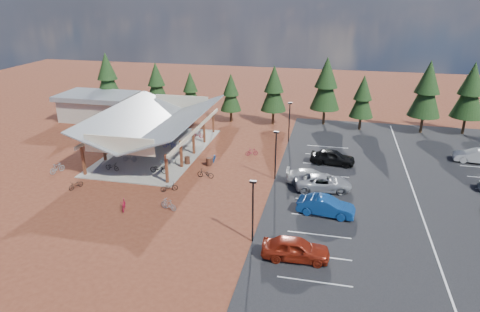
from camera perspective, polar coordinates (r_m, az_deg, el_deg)
ground at (r=43.33m, az=-2.29°, el=-3.54°), size 140.00×140.00×0.00m
asphalt_lot at (r=45.54m, az=21.95°, el=-3.86°), size 27.00×44.00×0.04m
concrete_pad at (r=52.56m, az=-10.91°, el=0.69°), size 10.60×18.60×0.10m
bike_pavilion at (r=51.39m, az=-11.20°, el=4.63°), size 11.65×19.40×4.97m
outbuilding at (r=67.61m, az=-18.38°, el=6.33°), size 11.00×7.00×3.90m
lamp_post_0 at (r=32.26m, az=1.72°, el=-6.81°), size 0.50×0.25×5.14m
lamp_post_1 at (r=43.08m, az=4.78°, el=0.54°), size 0.50×0.25×5.14m
lamp_post_2 at (r=54.40m, az=6.59°, el=4.89°), size 0.50×0.25×5.14m
trash_bin_0 at (r=47.89m, az=-7.05°, el=-0.63°), size 0.60×0.60×0.90m
trash_bin_1 at (r=47.39m, az=-4.19°, el=-0.76°), size 0.60×0.60×0.90m
pine_0 at (r=70.68m, az=-17.28°, el=10.14°), size 4.01×4.01×9.34m
pine_1 at (r=67.74m, az=-11.09°, el=9.56°), size 3.45×3.45×8.05m
pine_2 at (r=65.98m, az=-6.63°, el=8.82°), size 2.92×2.92×6.81m
pine_3 at (r=62.47m, az=-1.22°, el=8.44°), size 3.06×3.06×7.12m
pine_4 at (r=61.21m, az=4.54°, el=8.94°), size 3.66×3.66×8.52m
pine_5 at (r=61.89m, az=11.41°, el=9.42°), size 4.17×4.17×9.72m
pine_6 at (r=60.94m, az=16.04°, el=7.61°), size 3.27×3.27×7.63m
pine_7 at (r=61.99m, az=23.68°, el=8.15°), size 4.22×4.22×9.83m
pine_8 at (r=63.95m, az=28.39°, el=7.67°), size 4.16×4.16×9.69m
bike_0 at (r=47.73m, az=-16.69°, el=-1.37°), size 1.71×0.80×0.86m
bike_1 at (r=49.71m, az=-14.57°, el=-0.14°), size 1.74×0.58×1.03m
bike_2 at (r=54.00m, az=-12.00°, el=1.77°), size 1.87×0.70×0.98m
bike_3 at (r=59.12m, az=-9.92°, el=3.63°), size 1.71×0.97×0.99m
bike_4 at (r=45.84m, az=-10.82°, el=-1.67°), size 1.97×0.85×1.01m
bike_5 at (r=47.96m, az=-9.59°, el=-0.51°), size 1.81×0.82×1.05m
bike_6 at (r=53.03m, az=-9.45°, el=1.56°), size 1.82×0.79×0.93m
bike_7 at (r=56.24m, az=-5.70°, el=2.93°), size 1.70×0.66×0.99m
bike_8 at (r=44.76m, az=-21.03°, el=-3.60°), size 1.10×1.70×0.84m
bike_9 at (r=49.33m, az=-23.20°, el=-1.50°), size 1.08×1.84×1.07m
bike_11 at (r=39.22m, az=-15.24°, el=-6.32°), size 1.01×1.71×0.99m
bike_12 at (r=41.85m, az=-9.43°, el=-4.10°), size 1.74×1.38×0.88m
bike_13 at (r=38.42m, az=-9.51°, el=-6.39°), size 1.77×1.05×1.03m
bike_14 at (r=48.51m, az=-3.45°, el=-0.22°), size 0.84×1.76×0.89m
bike_15 at (r=50.15m, az=1.58°, el=0.55°), size 1.54×0.98×0.90m
bike_16 at (r=44.30m, az=-4.63°, el=-2.35°), size 1.85×0.79×0.95m
car_0 at (r=31.55m, az=7.42°, el=-12.14°), size 4.95×2.17×1.66m
car_1 at (r=37.64m, az=11.37°, el=-6.57°), size 5.07×2.28×1.61m
car_2 at (r=42.13m, az=11.03°, el=-3.50°), size 5.83×3.41×1.52m
car_3 at (r=43.25m, az=9.45°, el=-2.77°), size 5.10×2.32×1.45m
car_4 at (r=48.52m, az=12.23°, el=-0.13°), size 5.00×2.31×1.66m
car_9 at (r=54.72m, az=28.95°, el=0.00°), size 4.79×2.03×1.54m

